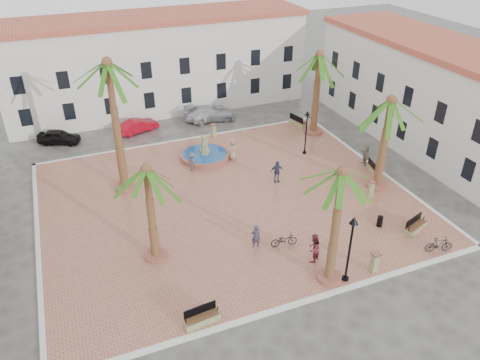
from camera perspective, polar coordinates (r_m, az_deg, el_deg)
The scene contains 36 objects.
ground at distance 34.25m, azimuth -1.55°, elevation -2.62°, with size 120.00×120.00×0.00m, color #56544F.
plaza at distance 34.21m, azimuth -1.55°, elevation -2.52°, with size 26.00×22.00×0.15m, color #B66F56.
kerb_n at distance 43.39m, azimuth -6.71°, elevation 4.91°, with size 26.30×0.30×0.16m, color silver.
kerb_s at distance 26.46m, azimuth 7.17°, elevation -14.69°, with size 26.30×0.30×0.16m, color silver.
kerb_e at distance 39.94m, azimuth 16.18°, elevation 1.42°, with size 0.30×22.30×0.16m, color silver.
kerb_w at distance 32.91m, azimuth -23.41°, elevation -6.96°, with size 0.30×22.30×0.16m, color silver.
building_north at distance 49.91m, azimuth -10.01°, elevation 13.91°, with size 30.40×7.40×9.50m.
building_east at distance 43.92m, azimuth 22.89°, elevation 9.29°, with size 7.40×26.40×9.00m.
fountain at distance 39.78m, azimuth -4.31°, elevation 3.12°, with size 4.20×4.20×2.17m.
palm_nw at distance 33.01m, azimuth -15.68°, elevation 12.05°, with size 5.32×5.32×10.06m.
palm_sw at distance 26.37m, azimuth -11.25°, elevation -0.07°, with size 4.61×4.61×6.49m.
palm_s at distance 24.30m, azimuth 12.19°, elevation -0.61°, with size 4.64×4.64×7.42m.
palm_e at distance 34.61m, azimuth 17.77°, elevation 7.98°, with size 5.34×5.34×7.35m.
palm_ne at distance 42.57m, azimuth 9.59°, elevation 13.74°, with size 5.64×5.64×7.83m.
bench_s at distance 25.12m, azimuth -4.67°, elevation -16.49°, with size 1.93×0.76×0.99m.
bench_se at distance 33.02m, azimuth 20.59°, elevation -5.40°, with size 1.99×1.17×1.00m.
bench_e at distance 39.01m, azimuth 16.05°, elevation 1.27°, with size 0.93×1.87×0.95m.
bench_ne at distance 46.11m, azimuth 7.06°, elevation 6.99°, with size 1.06×2.06×1.04m.
lamppost_s at distance 26.30m, azimuth 13.41°, elevation -6.93°, with size 0.48×0.48×4.39m.
lamppost_e at distance 39.79m, azimuth 8.13°, elevation 6.65°, with size 0.42×0.42×3.90m.
bollard_se at distance 28.69m, azimuth 16.08°, elevation -9.57°, with size 0.50×0.50×1.32m.
bollard_n at distance 43.15m, azimuth -3.27°, elevation 6.03°, with size 0.56×0.56×1.32m.
bollard_e at distance 35.57m, azimuth 15.69°, elevation -1.01°, with size 0.53×0.53×1.24m.
litter_bin at distance 32.67m, azimuth 16.68°, elevation -4.85°, with size 0.38×0.38×0.74m, color black.
cyclist_a at distance 29.30m, azimuth 1.94°, elevation -6.85°, with size 0.59×0.39×1.62m, color #2C2F46.
bicycle_a at distance 29.71m, azimuth 5.38°, elevation -7.27°, with size 0.60×1.71×0.90m, color black.
cyclist_b at distance 28.46m, azimuth 8.96°, elevation -8.21°, with size 0.94×0.73×1.93m, color maroon.
bicycle_b at distance 31.57m, azimuth 23.08°, elevation -7.27°, with size 0.49×1.73×1.04m, color black.
pedestrian_fountain_a at distance 39.25m, azimuth -0.87°, elevation 3.79°, with size 0.88×0.57×1.79m, color #9D7F69.
pedestrian_fountain_b at distance 36.02m, azimuth 4.51°, elevation 1.04°, with size 1.04×0.43×1.78m, color #30374F.
pedestrian_north at distance 37.64m, azimuth -5.85°, elevation 2.21°, with size 1.04×0.60×1.61m, color #4F5055.
pedestrian_east at distance 39.72m, azimuth 15.01°, elevation 2.95°, with size 1.59×0.51×1.72m, color gray.
car_black at distance 45.40m, azimuth -21.22°, elevation 4.94°, with size 1.51×3.76×1.28m, color black.
car_red at distance 45.62m, azimuth -12.32°, elevation 6.49°, with size 1.34×3.85×1.27m, color #B10A1B.
car_silver at distance 47.21m, azimuth -3.74°, elevation 8.12°, with size 2.05×5.04×1.46m, color silver.
car_white at distance 47.46m, azimuth -3.52°, elevation 8.14°, with size 2.12×4.60×1.28m, color silver.
Camera 1 is at (-9.86, -26.87, 18.82)m, focal length 35.00 mm.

